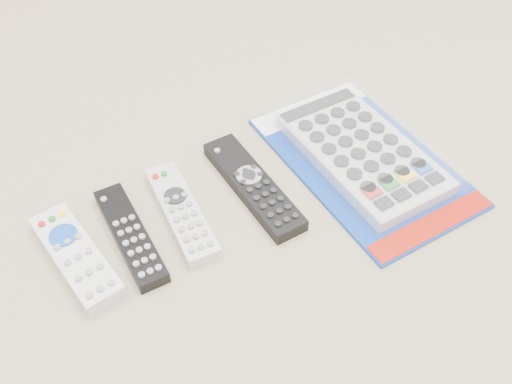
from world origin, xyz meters
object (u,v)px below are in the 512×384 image
jumbo_remote_packaged (362,151)px  remote_large_black (253,185)px  remote_small_grey (76,256)px  remote_silver_dvd (181,212)px  remote_slim_black (130,235)px

jumbo_remote_packaged → remote_large_black: bearing=170.1°
remote_small_grey → remote_silver_dvd: remote_small_grey is taller
remote_silver_dvd → jumbo_remote_packaged: (0.28, -0.05, 0.01)m
remote_slim_black → remote_large_black: (0.18, -0.01, 0.00)m
remote_slim_black → jumbo_remote_packaged: (0.35, -0.05, 0.01)m
remote_silver_dvd → remote_slim_black: bearing=-172.6°
remote_silver_dvd → remote_large_black: 0.11m
remote_small_grey → jumbo_remote_packaged: bearing=-11.8°
remote_small_grey → remote_slim_black: size_ratio=0.97×
remote_silver_dvd → jumbo_remote_packaged: size_ratio=0.54×
remote_large_black → jumbo_remote_packaged: size_ratio=0.61×
remote_small_grey → remote_slim_black: bearing=-7.7°
remote_slim_black → remote_silver_dvd: bearing=3.7°
remote_silver_dvd → jumbo_remote_packaged: bearing=-2.2°
remote_large_black → jumbo_remote_packaged: bearing=-10.4°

